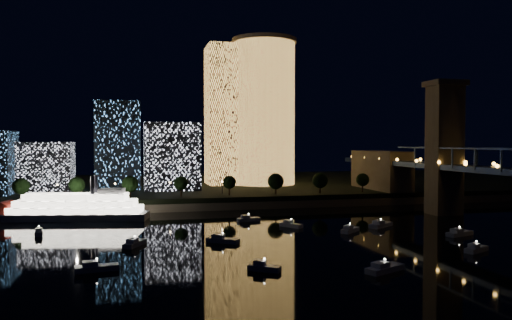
{
  "coord_description": "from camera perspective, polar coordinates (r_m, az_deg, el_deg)",
  "views": [
    {
      "loc": [
        -47.32,
        -115.31,
        26.94
      ],
      "look_at": [
        -6.53,
        55.0,
        20.83
      ],
      "focal_mm": 35.0,
      "sensor_mm": 36.0,
      "label": 1
    }
  ],
  "objects": [
    {
      "name": "riverboat",
      "position": [
        186.46,
        -20.5,
        -5.18
      ],
      "size": [
        53.51,
        20.27,
        15.81
      ],
      "color": "silver",
      "rests_on": "ground"
    },
    {
      "name": "tower_rectangular",
      "position": [
        264.8,
        -3.17,
        5.11
      ],
      "size": [
        22.83,
        22.83,
        72.64
      ],
      "primitive_type": "cube",
      "color": "#F6AF4E",
      "rests_on": "far_bank"
    },
    {
      "name": "ground",
      "position": [
        127.52,
        8.78,
        -10.22
      ],
      "size": [
        520.0,
        520.0,
        0.0
      ],
      "primitive_type": "plane",
      "color": "black",
      "rests_on": "ground"
    },
    {
      "name": "motorboats",
      "position": [
        137.44,
        4.14,
        -8.96
      ],
      "size": [
        124.91,
        77.16,
        2.78
      ],
      "color": "silver",
      "rests_on": "ground"
    },
    {
      "name": "esplanade_trees",
      "position": [
        204.83,
        -8.19,
        -2.63
      ],
      "size": [
        165.82,
        6.9,
        8.95
      ],
      "color": "black",
      "rests_on": "far_bank"
    },
    {
      "name": "street_lamps",
      "position": [
        210.5,
        -9.8,
        -2.91
      ],
      "size": [
        132.7,
        0.7,
        5.65
      ],
      "color": "black",
      "rests_on": "far_bank"
    },
    {
      "name": "seawall",
      "position": [
        204.49,
        0.02,
        -5.15
      ],
      "size": [
        420.0,
        6.0,
        3.0
      ],
      "primitive_type": "cube",
      "color": "#6B5E4C",
      "rests_on": "ground"
    },
    {
      "name": "midrise_blocks",
      "position": [
        241.56,
        -17.31,
        0.6
      ],
      "size": [
        99.18,
        41.67,
        41.34
      ],
      "color": "white",
      "rests_on": "far_bank"
    },
    {
      "name": "far_bank",
      "position": [
        280.41,
        -3.71,
        -3.0
      ],
      "size": [
        420.0,
        160.0,
        5.0
      ],
      "primitive_type": "cube",
      "color": "black",
      "rests_on": "ground"
    },
    {
      "name": "tower_cylindrical",
      "position": [
        263.04,
        0.95,
        5.52
      ],
      "size": [
        34.0,
        34.0,
        75.9
      ],
      "color": "#F6AF4E",
      "rests_on": "far_bank"
    }
  ]
}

